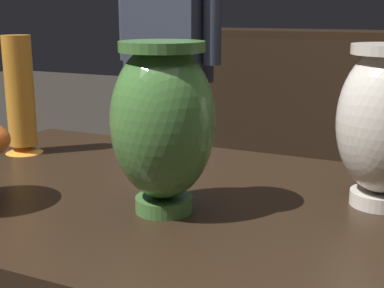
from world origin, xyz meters
The scene contains 4 objects.
back_display_shelf centered at (0.00, 2.20, 0.49)m, with size 2.60×0.40×0.99m.
vase_centerpiece centered at (-0.06, -0.07, 0.94)m, with size 0.16×0.16×0.25m.
vase_right_accent centered at (-0.49, 0.11, 0.92)m, with size 0.08×0.08×0.25m.
visitor_near_left centered at (-0.71, 1.19, 0.97)m, with size 0.47×0.21×1.64m.
Camera 1 is at (0.30, -0.75, 1.10)m, focal length 50.21 mm.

